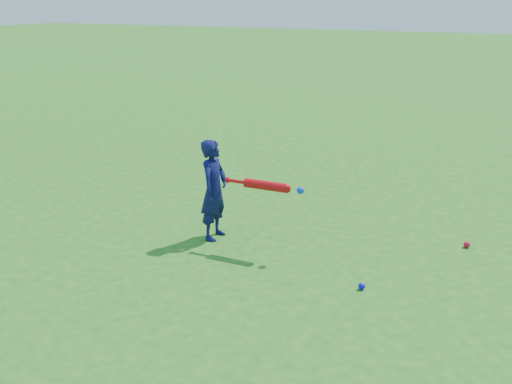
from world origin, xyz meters
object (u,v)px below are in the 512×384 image
(ground_ball_red, at_px, (467,245))
(bat_swing, at_px, (269,186))
(child, at_px, (214,190))
(ground_ball_blue, at_px, (362,286))

(ground_ball_red, xyz_separation_m, bat_swing, (-1.90, -0.94, 0.68))
(ground_ball_red, distance_m, bat_swing, 2.22)
(bat_swing, bearing_deg, ground_ball_red, 26.00)
(child, xyz_separation_m, ground_ball_blue, (1.79, -0.48, -0.52))
(child, relative_size, bat_swing, 1.29)
(ground_ball_blue, bearing_deg, child, 165.03)
(ground_ball_red, relative_size, bat_swing, 0.08)
(ground_ball_red, distance_m, ground_ball_blue, 1.58)
(bat_swing, bearing_deg, child, 175.36)
(child, relative_size, ground_ball_blue, 17.02)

